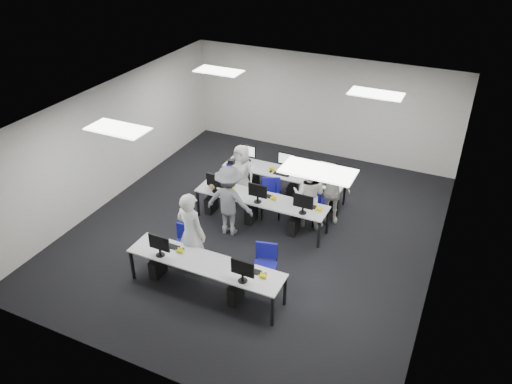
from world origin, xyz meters
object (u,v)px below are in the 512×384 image
at_px(photographer, 229,201).
at_px(chair_0, 183,252).
at_px(chair_1, 264,274).
at_px(student_1, 309,195).
at_px(chair_2, 228,190).
at_px(chair_3, 271,204).
at_px(chair_5, 233,188).
at_px(desk_mid, 261,200).
at_px(chair_4, 307,211).
at_px(student_0, 191,234).
at_px(chair_6, 271,197).
at_px(student_3, 331,193).
at_px(chair_7, 315,208).
at_px(student_2, 242,173).
at_px(desk_front, 205,264).

bearing_deg(photographer, chair_0, 71.08).
bearing_deg(chair_1, student_1, 76.25).
distance_m(chair_2, chair_3, 1.30).
xyz_separation_m(chair_1, chair_5, (-2.16, 2.81, -0.04)).
bearing_deg(desk_mid, chair_4, 31.21).
distance_m(chair_1, student_0, 1.68).
xyz_separation_m(chair_0, chair_4, (1.85, 2.62, -0.00)).
height_order(chair_6, student_3, student_3).
bearing_deg(chair_7, chair_0, -117.81).
relative_size(chair_4, chair_7, 1.01).
height_order(chair_3, student_1, student_1).
relative_size(chair_5, student_2, 0.54).
xyz_separation_m(chair_1, student_0, (-1.55, -0.18, 0.64)).
bearing_deg(chair_2, student_1, 13.56).
distance_m(chair_0, student_1, 3.20).
xyz_separation_m(desk_front, chair_1, (0.97, 0.63, -0.39)).
height_order(student_0, student_3, student_0).
xyz_separation_m(chair_7, student_1, (-0.07, -0.35, 0.54)).
xyz_separation_m(chair_3, photographer, (-0.57, -1.07, 0.56)).
xyz_separation_m(chair_6, student_3, (1.54, 0.03, 0.50)).
bearing_deg(chair_6, desk_front, -93.29).
relative_size(desk_mid, photographer, 1.87).
bearing_deg(chair_0, chair_7, 53.10).
bearing_deg(photographer, student_3, -147.42).
distance_m(desk_front, student_3, 3.76).
relative_size(chair_0, chair_2, 0.97).
relative_size(desk_mid, student_1, 1.96).
xyz_separation_m(desk_mid, chair_4, (0.96, 0.58, -0.40)).
height_order(chair_2, chair_7, chair_2).
bearing_deg(chair_1, chair_3, 97.89).
bearing_deg(student_0, chair_1, -164.41).
bearing_deg(chair_5, student_2, 24.65).
distance_m(student_2, photographer, 1.52).
xyz_separation_m(desk_mid, student_0, (-0.57, -2.14, 0.25)).
distance_m(chair_3, student_3, 1.51).
bearing_deg(chair_2, chair_5, 91.96).
xyz_separation_m(chair_4, photographer, (-1.47, -1.18, 0.58)).
bearing_deg(student_2, chair_5, -167.50).
bearing_deg(chair_4, desk_mid, -156.13).
bearing_deg(student_0, chair_4, -110.21).
bearing_deg(chair_3, desk_front, -112.86).
bearing_deg(chair_0, photographer, 73.12).
relative_size(desk_mid, chair_6, 3.86).
xyz_separation_m(chair_3, student_2, (-0.98, 0.39, 0.46)).
xyz_separation_m(chair_2, chair_5, (0.05, 0.17, -0.03)).
height_order(desk_mid, student_2, student_2).
relative_size(chair_0, student_0, 0.47).
relative_size(student_1, student_3, 1.07).
xyz_separation_m(desk_mid, student_1, (1.01, 0.48, 0.13)).
relative_size(desk_front, photographer, 1.87).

